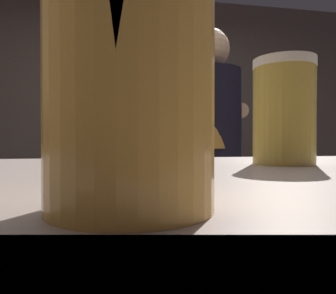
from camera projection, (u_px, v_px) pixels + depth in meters
name	position (u px, v px, depth m)	size (l,w,h in m)	color
wall_back	(141.00, 118.00, 3.58)	(5.20, 0.10, 2.70)	brown
prep_counter	(215.00, 234.00, 2.14)	(2.10, 0.60, 0.90)	brown
back_shelf	(148.00, 185.00, 3.33)	(0.91, 0.36, 1.24)	#3D3D42
bartender	(208.00, 163.00, 1.65)	(0.49, 0.55, 1.66)	#252F3F
knife_block	(286.00, 152.00, 2.21)	(0.10, 0.08, 0.28)	olive
mixing_bowl	(114.00, 166.00, 1.93)	(0.22, 0.22, 0.06)	#D3553A
chefs_knife	(230.00, 168.00, 2.10)	(0.24, 0.03, 0.01)	silver
pint_glass_near	(284.00, 112.00, 0.42)	(0.08, 0.08, 0.14)	gold
pint_glass_far	(130.00, 43.00, 0.14)	(0.07, 0.07, 0.14)	gold
bottle_hot_sauce	(165.00, 118.00, 3.30)	(0.05, 0.05, 0.21)	#468833
bottle_soy	(176.00, 118.00, 3.37)	(0.06, 0.06, 0.24)	#2B619E
bottle_olive_oil	(144.00, 119.00, 3.40)	(0.06, 0.06, 0.21)	#325796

